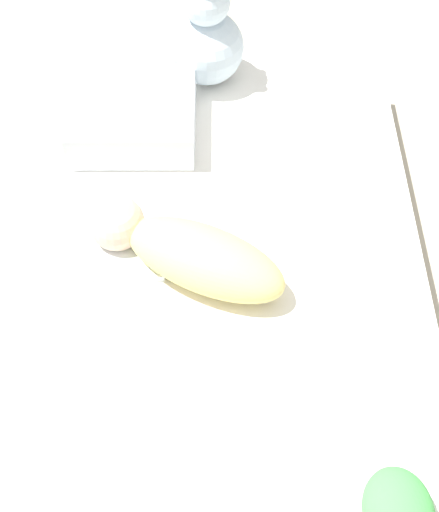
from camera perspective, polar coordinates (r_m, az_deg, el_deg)
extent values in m
plane|color=#B2A893|center=(1.88, 1.03, -4.23)|extent=(12.00, 12.00, 0.00)
cube|color=white|center=(1.79, 1.08, -2.44)|extent=(1.60, 0.91, 0.21)
cube|color=white|center=(1.73, -7.40, 0.62)|extent=(0.18, 0.19, 0.02)
ellipsoid|color=#EFDB7F|center=(1.63, -1.19, -0.24)|extent=(0.33, 0.43, 0.13)
sphere|color=beige|center=(1.71, -8.24, 2.64)|extent=(0.14, 0.14, 0.14)
cube|color=white|center=(1.98, -6.93, 11.02)|extent=(0.30, 0.33, 0.11)
sphere|color=silver|center=(2.10, -1.01, 16.34)|extent=(0.21, 0.21, 0.21)
sphere|color=silver|center=(2.02, -1.07, 19.67)|extent=(0.13, 0.13, 0.13)
ellipsoid|color=#51B756|center=(1.43, 14.12, -19.20)|extent=(0.17, 0.13, 0.09)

